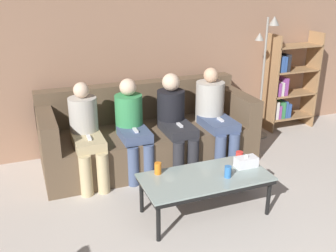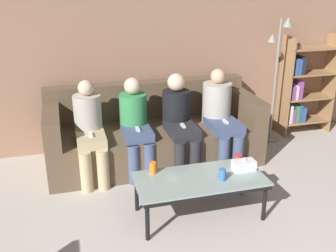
{
  "view_description": "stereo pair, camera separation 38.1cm",
  "coord_description": "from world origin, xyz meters",
  "views": [
    {
      "loc": [
        -1.38,
        -0.84,
        2.2
      ],
      "look_at": [
        0.0,
        2.72,
        0.71
      ],
      "focal_mm": 42.0,
      "sensor_mm": 36.0,
      "label": 1
    },
    {
      "loc": [
        -1.02,
        -0.96,
        2.2
      ],
      "look_at": [
        0.0,
        2.72,
        0.71
      ],
      "focal_mm": 42.0,
      "sensor_mm": 36.0,
      "label": 2
    }
  ],
  "objects": [
    {
      "name": "seated_person_mid_left",
      "position": [
        -0.26,
        3.18,
        0.59
      ],
      "size": [
        0.32,
        0.64,
        1.1
      ],
      "color": "#47567A",
      "rests_on": "ground_plane"
    },
    {
      "name": "cup_far_center",
      "position": [
        0.32,
        2.0,
        0.46
      ],
      "size": [
        0.06,
        0.06,
        0.11
      ],
      "color": "#3372BF",
      "rests_on": "coffee_table"
    },
    {
      "name": "bookshelf",
      "position": [
        2.26,
        3.73,
        0.66
      ],
      "size": [
        0.74,
        0.32,
        1.41
      ],
      "color": "#9E754C",
      "rests_on": "ground_plane"
    },
    {
      "name": "seated_person_mid_right",
      "position": [
        0.26,
        3.17,
        0.6
      ],
      "size": [
        0.33,
        0.7,
        1.11
      ],
      "color": "#28282D",
      "rests_on": "ground_plane"
    },
    {
      "name": "cup_near_right",
      "position": [
        -0.27,
        2.3,
        0.46
      ],
      "size": [
        0.07,
        0.07,
        0.11
      ],
      "color": "orange",
      "rests_on": "coffee_table"
    },
    {
      "name": "cup_near_left",
      "position": [
        0.6,
        2.25,
        0.46
      ],
      "size": [
        0.07,
        0.07,
        0.11
      ],
      "color": "red",
      "rests_on": "coffee_table"
    },
    {
      "name": "tissue_box",
      "position": [
        0.6,
        2.12,
        0.46
      ],
      "size": [
        0.22,
        0.12,
        0.13
      ],
      "color": "white",
      "rests_on": "coffee_table"
    },
    {
      "name": "wall_back",
      "position": [
        0.0,
        3.96,
        1.3
      ],
      "size": [
        12.0,
        0.06,
        2.6
      ],
      "color": "#9E755B",
      "rests_on": "ground_plane"
    },
    {
      "name": "seated_person_right_end",
      "position": [
        0.78,
        3.17,
        0.62
      ],
      "size": [
        0.35,
        0.73,
        1.14
      ],
      "color": "#47567A",
      "rests_on": "ground_plane"
    },
    {
      "name": "seated_person_left_end",
      "position": [
        -0.78,
        3.16,
        0.59
      ],
      "size": [
        0.31,
        0.68,
        1.11
      ],
      "color": "tan",
      "rests_on": "ground_plane"
    },
    {
      "name": "standing_lamp",
      "position": [
        1.75,
        3.59,
        1.03
      ],
      "size": [
        0.31,
        0.26,
        1.67
      ],
      "color": "gray",
      "rests_on": "ground_plane"
    },
    {
      "name": "couch",
      "position": [
        0.0,
        3.4,
        0.33
      ],
      "size": [
        2.54,
        0.97,
        0.92
      ],
      "color": "brown",
      "rests_on": "ground_plane"
    },
    {
      "name": "coffee_table",
      "position": [
        0.14,
        2.09,
        0.37
      ],
      "size": [
        1.23,
        0.58,
        0.41
      ],
      "color": "#8C9E99",
      "rests_on": "ground_plane"
    }
  ]
}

